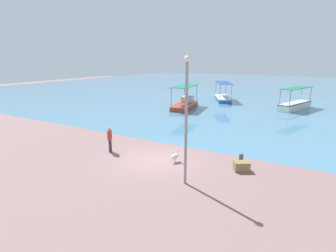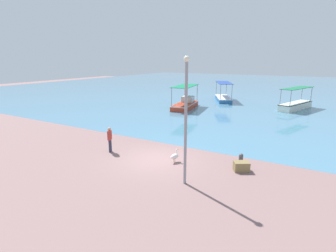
# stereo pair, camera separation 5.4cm
# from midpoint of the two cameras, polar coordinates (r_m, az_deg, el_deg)

# --- Properties ---
(ground) EXTENTS (120.00, 120.00, 0.00)m
(ground) POSITION_cam_midpoint_polar(r_m,az_deg,el_deg) (16.32, -2.69, -7.25)
(ground) COLOR #866563
(harbor_water) EXTENTS (110.00, 90.00, 0.00)m
(harbor_water) POSITION_cam_midpoint_polar(r_m,az_deg,el_deg) (61.61, 22.21, 7.73)
(harbor_water) COLOR teal
(harbor_water) RESTS_ON ground
(fishing_boat_far_right) EXTENTS (3.46, 6.43, 2.63)m
(fishing_boat_far_right) POSITION_cam_midpoint_polar(r_m,az_deg,el_deg) (35.94, 25.88, 4.23)
(fishing_boat_far_right) COLOR white
(fishing_boat_far_right) RESTS_ON harbor_water
(fishing_boat_center) EXTENTS (4.26, 6.23, 2.68)m
(fishing_boat_center) POSITION_cam_midpoint_polar(r_m,az_deg,el_deg) (39.94, 11.80, 6.14)
(fishing_boat_center) COLOR #2D6BAB
(fishing_boat_center) RESTS_ON harbor_water
(fishing_boat_near_left) EXTENTS (3.01, 6.17, 2.81)m
(fishing_boat_near_left) POSITION_cam_midpoint_polar(r_m,az_deg,el_deg) (33.25, 3.71, 4.96)
(fishing_boat_near_left) COLOR #BD3A23
(fishing_boat_near_left) RESTS_ON harbor_water
(pelican) EXTENTS (0.44, 0.79, 0.80)m
(pelican) POSITION_cam_midpoint_polar(r_m,az_deg,el_deg) (15.76, 1.43, -6.57)
(pelican) COLOR #E0997A
(pelican) RESTS_ON ground
(lamp_post) EXTENTS (0.28, 0.28, 6.16)m
(lamp_post) POSITION_cam_midpoint_polar(r_m,az_deg,el_deg) (12.25, 3.85, 2.24)
(lamp_post) COLOR gray
(lamp_post) RESTS_ON ground
(mooring_bollard) EXTENTS (0.26, 0.26, 0.65)m
(mooring_bollard) POSITION_cam_midpoint_polar(r_m,az_deg,el_deg) (16.10, 15.52, -6.78)
(mooring_bollard) COLOR #47474C
(mooring_bollard) RESTS_ON ground
(fisherman_standing) EXTENTS (0.39, 0.46, 1.69)m
(fisherman_standing) POSITION_cam_midpoint_polar(r_m,az_deg,el_deg) (17.69, -12.63, -2.75)
(fisherman_standing) COLOR #2B2D42
(fisherman_standing) RESTS_ON ground
(cargo_crate) EXTENTS (0.99, 0.90, 0.53)m
(cargo_crate) POSITION_cam_midpoint_polar(r_m,az_deg,el_deg) (15.17, 15.62, -8.44)
(cargo_crate) COLOR olive
(cargo_crate) RESTS_ON ground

